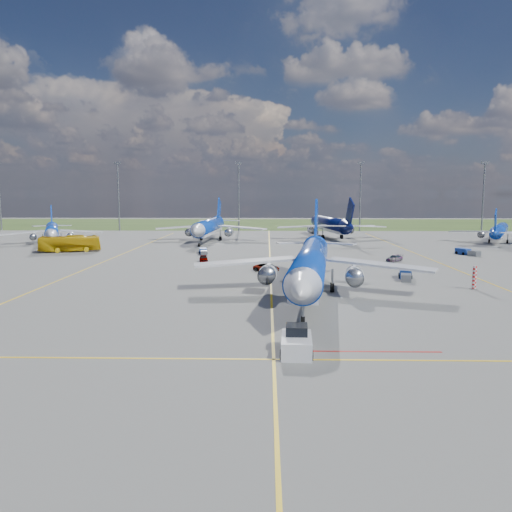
{
  "coord_description": "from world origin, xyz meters",
  "views": [
    {
      "loc": [
        -0.49,
        -55.52,
        12.09
      ],
      "look_at": [
        -1.99,
        9.69,
        4.0
      ],
      "focal_mm": 35.0,
      "sensor_mm": 36.0,
      "label": 1
    }
  ],
  "objects_px": {
    "baggage_tug_c": "(203,252)",
    "bg_jet_nw": "(52,244)",
    "bg_jet_ne": "(499,242)",
    "service_car_c": "(394,258)",
    "baggage_tug_e": "(467,252)",
    "service_car_a": "(204,259)",
    "baggage_tug_w": "(406,275)",
    "warning_post": "(474,278)",
    "main_airliner": "(310,296)",
    "bg_jet_n": "(330,238)",
    "apron_bus": "(70,244)",
    "pushback_tug": "(297,342)",
    "bg_jet_nnw": "(209,241)",
    "service_car_b": "(266,268)"
  },
  "relations": [
    {
      "from": "bg_jet_n",
      "to": "service_car_a",
      "type": "height_order",
      "value": "bg_jet_n"
    },
    {
      "from": "bg_jet_nw",
      "to": "bg_jet_n",
      "type": "distance_m",
      "value": 72.47
    },
    {
      "from": "bg_jet_nw",
      "to": "main_airliner",
      "type": "distance_m",
      "value": 84.1
    },
    {
      "from": "bg_jet_n",
      "to": "service_car_a",
      "type": "bearing_deg",
      "value": 52.39
    },
    {
      "from": "bg_jet_nnw",
      "to": "baggage_tug_w",
      "type": "distance_m",
      "value": 67.08
    },
    {
      "from": "warning_post",
      "to": "bg_jet_n",
      "type": "distance_m",
      "value": 76.09
    },
    {
      "from": "warning_post",
      "to": "main_airliner",
      "type": "distance_m",
      "value": 21.89
    },
    {
      "from": "main_airliner",
      "to": "apron_bus",
      "type": "height_order",
      "value": "main_airliner"
    },
    {
      "from": "baggage_tug_e",
      "to": "bg_jet_nw",
      "type": "bearing_deg",
      "value": 143.11
    },
    {
      "from": "bg_jet_nw",
      "to": "baggage_tug_e",
      "type": "height_order",
      "value": "bg_jet_nw"
    },
    {
      "from": "bg_jet_nnw",
      "to": "bg_jet_n",
      "type": "relative_size",
      "value": 0.98
    },
    {
      "from": "bg_jet_n",
      "to": "main_airliner",
      "type": "relative_size",
      "value": 1.0
    },
    {
      "from": "bg_jet_ne",
      "to": "service_car_b",
      "type": "xyz_separation_m",
      "value": [
        -58.74,
        -48.97,
        0.58
      ]
    },
    {
      "from": "bg_jet_nnw",
      "to": "pushback_tug",
      "type": "relative_size",
      "value": 6.7
    },
    {
      "from": "baggage_tug_e",
      "to": "service_car_a",
      "type": "bearing_deg",
      "value": 168.14
    },
    {
      "from": "bg_jet_ne",
      "to": "service_car_b",
      "type": "height_order",
      "value": "bg_jet_ne"
    },
    {
      "from": "bg_jet_ne",
      "to": "baggage_tug_w",
      "type": "xyz_separation_m",
      "value": [
        -38.75,
        -55.91,
        0.59
      ]
    },
    {
      "from": "bg_jet_n",
      "to": "baggage_tug_w",
      "type": "distance_m",
      "value": 68.04
    },
    {
      "from": "bg_jet_ne",
      "to": "baggage_tug_c",
      "type": "bearing_deg",
      "value": 48.75
    },
    {
      "from": "main_airliner",
      "to": "bg_jet_nnw",
      "type": "bearing_deg",
      "value": 113.77
    },
    {
      "from": "pushback_tug",
      "to": "bg_jet_nw",
      "type": "bearing_deg",
      "value": 126.56
    },
    {
      "from": "bg_jet_n",
      "to": "bg_jet_ne",
      "type": "distance_m",
      "value": 42.99
    },
    {
      "from": "service_car_a",
      "to": "warning_post",
      "type": "bearing_deg",
      "value": -42.48
    },
    {
      "from": "baggage_tug_w",
      "to": "baggage_tug_c",
      "type": "bearing_deg",
      "value": 151.81
    },
    {
      "from": "service_car_c",
      "to": "baggage_tug_c",
      "type": "xyz_separation_m",
      "value": [
        -36.1,
        10.02,
        -0.04
      ]
    },
    {
      "from": "baggage_tug_e",
      "to": "warning_post",
      "type": "bearing_deg",
      "value": -135.05
    },
    {
      "from": "service_car_b",
      "to": "pushback_tug",
      "type": "bearing_deg",
      "value": -161.57
    },
    {
      "from": "baggage_tug_c",
      "to": "bg_jet_nw",
      "type": "bearing_deg",
      "value": 142.51
    },
    {
      "from": "warning_post",
      "to": "baggage_tug_c",
      "type": "bearing_deg",
      "value": 137.06
    },
    {
      "from": "warning_post",
      "to": "service_car_a",
      "type": "distance_m",
      "value": 45.37
    },
    {
      "from": "bg_jet_nw",
      "to": "pushback_tug",
      "type": "xyz_separation_m",
      "value": [
        54.85,
        -83.02,
        0.84
      ]
    },
    {
      "from": "bg_jet_n",
      "to": "baggage_tug_w",
      "type": "relative_size",
      "value": 7.3
    },
    {
      "from": "bg_jet_ne",
      "to": "service_car_a",
      "type": "relative_size",
      "value": 9.0
    },
    {
      "from": "main_airliner",
      "to": "service_car_c",
      "type": "relative_size",
      "value": 10.84
    },
    {
      "from": "warning_post",
      "to": "bg_jet_ne",
      "type": "distance_m",
      "value": 71.11
    },
    {
      "from": "service_car_a",
      "to": "bg_jet_nw",
      "type": "bearing_deg",
      "value": 133.18
    },
    {
      "from": "service_car_b",
      "to": "main_airliner",
      "type": "bearing_deg",
      "value": -149.44
    },
    {
      "from": "bg_jet_n",
      "to": "baggage_tug_w",
      "type": "bearing_deg",
      "value": 84.11
    },
    {
      "from": "warning_post",
      "to": "bg_jet_n",
      "type": "height_order",
      "value": "bg_jet_n"
    },
    {
      "from": "pushback_tug",
      "to": "service_car_a",
      "type": "bearing_deg",
      "value": 108.04
    },
    {
      "from": "service_car_c",
      "to": "bg_jet_nw",
      "type": "bearing_deg",
      "value": -156.08
    },
    {
      "from": "bg_jet_ne",
      "to": "bg_jet_n",
      "type": "bearing_deg",
      "value": 11.98
    },
    {
      "from": "bg_jet_n",
      "to": "service_car_b",
      "type": "xyz_separation_m",
      "value": [
        -17.49,
        -61.05,
        0.58
      ]
    },
    {
      "from": "service_car_a",
      "to": "baggage_tug_e",
      "type": "bearing_deg",
      "value": 3.69
    },
    {
      "from": "warning_post",
      "to": "apron_bus",
      "type": "relative_size",
      "value": 0.24
    },
    {
      "from": "bg_jet_ne",
      "to": "service_car_c",
      "type": "relative_size",
      "value": 8.48
    },
    {
      "from": "main_airliner",
      "to": "baggage_tug_w",
      "type": "distance_m",
      "value": 19.07
    },
    {
      "from": "bg_jet_nnw",
      "to": "main_airliner",
      "type": "bearing_deg",
      "value": -70.7
    },
    {
      "from": "baggage_tug_w",
      "to": "bg_jet_ne",
      "type": "bearing_deg",
      "value": 68.74
    },
    {
      "from": "bg_jet_ne",
      "to": "service_car_a",
      "type": "xyz_separation_m",
      "value": [
        -70.04,
        -38.57,
        0.62
      ]
    }
  ]
}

